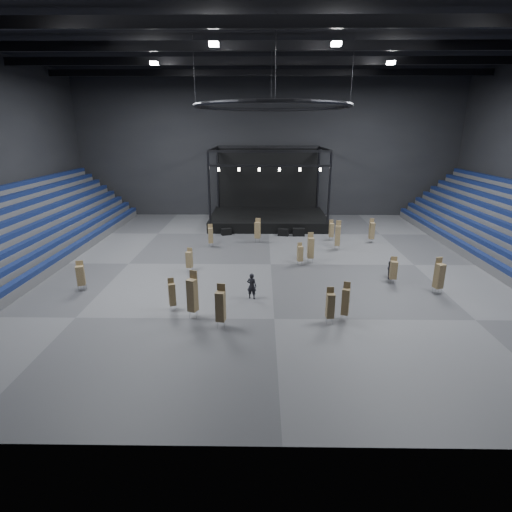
{
  "coord_description": "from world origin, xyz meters",
  "views": [
    {
      "loc": [
        -0.82,
        -33.02,
        11.36
      ],
      "look_at": [
        -1.26,
        -2.0,
        1.4
      ],
      "focal_mm": 28.0,
      "sensor_mm": 36.0,
      "label": 1
    }
  ],
  "objects_px": {
    "man_center": "(252,286)",
    "crew_member": "(392,267)",
    "flight_case_left": "(226,232)",
    "stage": "(268,211)",
    "chair_stack_6": "(221,306)",
    "chair_stack_11": "(331,230)",
    "chair_stack_1": "(372,230)",
    "chair_stack_13": "(338,235)",
    "flight_case_mid": "(283,232)",
    "chair_stack_7": "(211,235)",
    "chair_stack_5": "(172,294)",
    "chair_stack_9": "(258,230)",
    "chair_stack_12": "(81,275)",
    "chair_stack_2": "(189,259)",
    "chair_stack_8": "(300,253)",
    "chair_stack_4": "(439,275)",
    "chair_stack_3": "(394,269)",
    "chair_stack_0": "(311,247)",
    "chair_stack_15": "(346,301)",
    "chair_stack_10": "(330,305)",
    "flight_case_right": "(299,232)"
  },
  "relations": [
    {
      "from": "chair_stack_11",
      "to": "crew_member",
      "type": "relative_size",
      "value": 1.2
    },
    {
      "from": "chair_stack_5",
      "to": "chair_stack_6",
      "type": "height_order",
      "value": "chair_stack_6"
    },
    {
      "from": "chair_stack_5",
      "to": "chair_stack_8",
      "type": "bearing_deg",
      "value": 22.12
    },
    {
      "from": "chair_stack_8",
      "to": "flight_case_right",
      "type": "bearing_deg",
      "value": 70.81
    },
    {
      "from": "flight_case_mid",
      "to": "chair_stack_7",
      "type": "relative_size",
      "value": 0.51
    },
    {
      "from": "flight_case_left",
      "to": "crew_member",
      "type": "distance_m",
      "value": 19.49
    },
    {
      "from": "stage",
      "to": "chair_stack_6",
      "type": "distance_m",
      "value": 28.01
    },
    {
      "from": "flight_case_left",
      "to": "man_center",
      "type": "bearing_deg",
      "value": -79.36
    },
    {
      "from": "chair_stack_6",
      "to": "chair_stack_1",
      "type": "bearing_deg",
      "value": 64.83
    },
    {
      "from": "chair_stack_13",
      "to": "chair_stack_5",
      "type": "bearing_deg",
      "value": -121.01
    },
    {
      "from": "chair_stack_1",
      "to": "chair_stack_9",
      "type": "relative_size",
      "value": 1.0
    },
    {
      "from": "chair_stack_1",
      "to": "chair_stack_2",
      "type": "relative_size",
      "value": 1.24
    },
    {
      "from": "man_center",
      "to": "crew_member",
      "type": "bearing_deg",
      "value": -143.81
    },
    {
      "from": "flight_case_left",
      "to": "chair_stack_2",
      "type": "relative_size",
      "value": 0.55
    },
    {
      "from": "chair_stack_2",
      "to": "chair_stack_11",
      "type": "relative_size",
      "value": 0.93
    },
    {
      "from": "chair_stack_5",
      "to": "chair_stack_9",
      "type": "bearing_deg",
      "value": 48.87
    },
    {
      "from": "chair_stack_8",
      "to": "chair_stack_9",
      "type": "height_order",
      "value": "chair_stack_9"
    },
    {
      "from": "chair_stack_13",
      "to": "crew_member",
      "type": "distance_m",
      "value": 8.41
    },
    {
      "from": "chair_stack_4",
      "to": "crew_member",
      "type": "relative_size",
      "value": 1.46
    },
    {
      "from": "flight_case_mid",
      "to": "chair_stack_4",
      "type": "height_order",
      "value": "chair_stack_4"
    },
    {
      "from": "flight_case_mid",
      "to": "flight_case_left",
      "type": "bearing_deg",
      "value": 177.75
    },
    {
      "from": "chair_stack_11",
      "to": "chair_stack_13",
      "type": "distance_m",
      "value": 3.43
    },
    {
      "from": "chair_stack_12",
      "to": "chair_stack_2",
      "type": "bearing_deg",
      "value": 12.45
    },
    {
      "from": "chair_stack_7",
      "to": "chair_stack_10",
      "type": "xyz_separation_m",
      "value": [
        9.25,
        -16.4,
        0.0
      ]
    },
    {
      "from": "chair_stack_1",
      "to": "chair_stack_13",
      "type": "distance_m",
      "value": 4.74
    },
    {
      "from": "chair_stack_6",
      "to": "chair_stack_8",
      "type": "height_order",
      "value": "chair_stack_6"
    },
    {
      "from": "chair_stack_12",
      "to": "chair_stack_13",
      "type": "bearing_deg",
      "value": 10.29
    },
    {
      "from": "flight_case_left",
      "to": "chair_stack_1",
      "type": "xyz_separation_m",
      "value": [
        15.33,
        -2.86,
        0.93
      ]
    },
    {
      "from": "flight_case_right",
      "to": "crew_member",
      "type": "bearing_deg",
      "value": -64.56
    },
    {
      "from": "chair_stack_7",
      "to": "chair_stack_9",
      "type": "relative_size",
      "value": 0.9
    },
    {
      "from": "chair_stack_3",
      "to": "chair_stack_11",
      "type": "height_order",
      "value": "chair_stack_11"
    },
    {
      "from": "chair_stack_7",
      "to": "chair_stack_9",
      "type": "bearing_deg",
      "value": 10.38
    },
    {
      "from": "flight_case_mid",
      "to": "chair_stack_11",
      "type": "relative_size",
      "value": 0.53
    },
    {
      "from": "chair_stack_5",
      "to": "crew_member",
      "type": "xyz_separation_m",
      "value": [
        16.09,
        5.96,
        -0.2
      ]
    },
    {
      "from": "chair_stack_10",
      "to": "chair_stack_13",
      "type": "height_order",
      "value": "chair_stack_13"
    },
    {
      "from": "chair_stack_5",
      "to": "chair_stack_6",
      "type": "xyz_separation_m",
      "value": [
        3.4,
        -2.34,
        0.28
      ]
    },
    {
      "from": "chair_stack_4",
      "to": "flight_case_right",
      "type": "bearing_deg",
      "value": 101.12
    },
    {
      "from": "stage",
      "to": "chair_stack_0",
      "type": "relative_size",
      "value": 5.18
    },
    {
      "from": "crew_member",
      "to": "chair_stack_9",
      "type": "bearing_deg",
      "value": 65.27
    },
    {
      "from": "chair_stack_2",
      "to": "stage",
      "type": "bearing_deg",
      "value": 82.14
    },
    {
      "from": "chair_stack_10",
      "to": "flight_case_mid",
      "type": "bearing_deg",
      "value": 90.13
    },
    {
      "from": "chair_stack_2",
      "to": "chair_stack_3",
      "type": "bearing_deg",
      "value": 3.94
    },
    {
      "from": "chair_stack_8",
      "to": "chair_stack_15",
      "type": "xyz_separation_m",
      "value": [
        1.84,
        -10.39,
        0.19
      ]
    },
    {
      "from": "chair_stack_3",
      "to": "chair_stack_6",
      "type": "height_order",
      "value": "chair_stack_6"
    },
    {
      "from": "chair_stack_2",
      "to": "chair_stack_11",
      "type": "bearing_deg",
      "value": 49.36
    },
    {
      "from": "flight_case_mid",
      "to": "chair_stack_12",
      "type": "bearing_deg",
      "value": -134.48
    },
    {
      "from": "chair_stack_3",
      "to": "chair_stack_13",
      "type": "bearing_deg",
      "value": 112.1
    },
    {
      "from": "chair_stack_3",
      "to": "chair_stack_1",
      "type": "bearing_deg",
      "value": 89.08
    },
    {
      "from": "stage",
      "to": "chair_stack_9",
      "type": "bearing_deg",
      "value": -97.68
    },
    {
      "from": "flight_case_left",
      "to": "chair_stack_13",
      "type": "relative_size",
      "value": 0.38
    }
  ]
}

